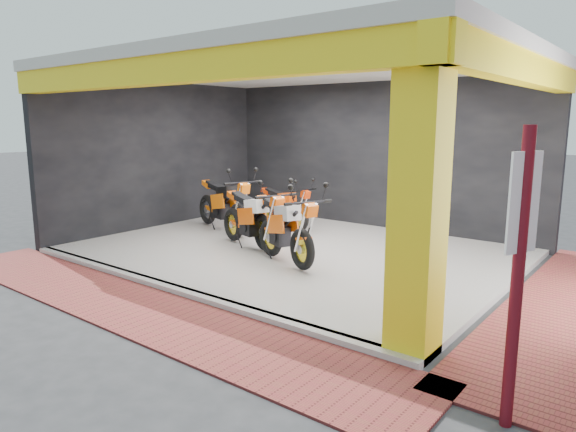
% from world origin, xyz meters
% --- Properties ---
extents(ground, '(80.00, 80.00, 0.00)m').
position_xyz_m(ground, '(0.00, 0.00, 0.00)').
color(ground, '#2D2D30').
rests_on(ground, ground).
extents(showroom_floor, '(8.00, 6.00, 0.10)m').
position_xyz_m(showroom_floor, '(0.00, 2.00, 0.05)').
color(showroom_floor, white).
rests_on(showroom_floor, ground).
extents(showroom_ceiling, '(8.40, 6.40, 0.20)m').
position_xyz_m(showroom_ceiling, '(0.00, 2.00, 3.60)').
color(showroom_ceiling, beige).
rests_on(showroom_ceiling, corner_column).
extents(back_wall, '(8.20, 0.20, 3.50)m').
position_xyz_m(back_wall, '(0.00, 5.10, 1.75)').
color(back_wall, black).
rests_on(back_wall, ground).
extents(left_wall, '(0.20, 6.20, 3.50)m').
position_xyz_m(left_wall, '(-4.10, 2.00, 1.75)').
color(left_wall, black).
rests_on(left_wall, ground).
extents(corner_column, '(0.50, 0.50, 3.50)m').
position_xyz_m(corner_column, '(3.75, -0.75, 1.75)').
color(corner_column, yellow).
rests_on(corner_column, ground).
extents(header_beam_front, '(8.40, 0.30, 0.40)m').
position_xyz_m(header_beam_front, '(0.00, -1.00, 3.30)').
color(header_beam_front, yellow).
rests_on(header_beam_front, corner_column).
extents(header_beam_right, '(0.30, 6.40, 0.40)m').
position_xyz_m(header_beam_right, '(4.00, 2.00, 3.30)').
color(header_beam_right, yellow).
rests_on(header_beam_right, corner_column).
extents(floor_kerb, '(8.00, 0.20, 0.10)m').
position_xyz_m(floor_kerb, '(0.00, -1.02, 0.05)').
color(floor_kerb, white).
rests_on(floor_kerb, ground).
extents(paver_front, '(9.00, 1.40, 0.03)m').
position_xyz_m(paver_front, '(0.00, -1.80, 0.01)').
color(paver_front, maroon).
rests_on(paver_front, ground).
extents(paver_right, '(1.40, 7.00, 0.03)m').
position_xyz_m(paver_right, '(4.80, 2.00, 0.01)').
color(paver_right, maroon).
rests_on(paver_right, ground).
extents(signpost, '(0.16, 0.34, 2.55)m').
position_xyz_m(signpost, '(4.97, -1.54, 1.40)').
color(signpost, '#590D16').
rests_on(signpost, ground).
extents(moto_hero, '(2.46, 1.55, 1.41)m').
position_xyz_m(moto_hero, '(0.04, 1.21, 0.81)').
color(moto_hero, '#DC5009').
rests_on(moto_hero, showroom_floor).
extents(moto_row_a, '(2.51, 1.76, 1.44)m').
position_xyz_m(moto_row_a, '(1.03, 0.85, 0.82)').
color(moto_row_a, '#E15409').
rests_on(moto_row_a, showroom_floor).
extents(moto_row_b, '(2.53, 1.55, 1.45)m').
position_xyz_m(moto_row_b, '(-1.64, 2.13, 0.83)').
color(moto_row_b, orange).
rests_on(moto_row_b, showroom_floor).
extents(moto_row_c, '(2.02, 1.06, 1.17)m').
position_xyz_m(moto_row_c, '(-0.88, 3.33, 0.69)').
color(moto_row_c, red).
rests_on(moto_row_c, showroom_floor).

